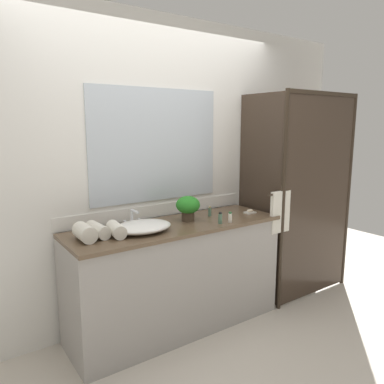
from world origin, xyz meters
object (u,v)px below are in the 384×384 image
(amenity_bottle_shampoo, at_px, (230,217))
(amenity_bottle_body_wash, at_px, (220,218))
(faucet, at_px, (132,221))
(rolled_towel_far_edge, at_px, (116,230))
(sink_basin, at_px, (143,227))
(soap_dish, at_px, (250,212))
(potted_plant, at_px, (188,206))
(rolled_towel_middle, at_px, (98,230))
(rolled_towel_near_edge, at_px, (85,233))
(amenity_bottle_lotion, at_px, (210,212))

(amenity_bottle_shampoo, relative_size, amenity_bottle_body_wash, 0.92)
(faucet, xyz_separation_m, rolled_towel_far_edge, (-0.21, -0.17, 0.00))
(sink_basin, relative_size, soap_dish, 4.53)
(sink_basin, height_order, rolled_towel_far_edge, rolled_towel_far_edge)
(potted_plant, xyz_separation_m, amenity_bottle_shampoo, (0.25, -0.24, -0.08))
(potted_plant, relative_size, rolled_towel_far_edge, 0.98)
(amenity_bottle_body_wash, bearing_deg, amenity_bottle_shampoo, -8.71)
(sink_basin, bearing_deg, rolled_towel_middle, 167.30)
(amenity_bottle_body_wash, bearing_deg, rolled_towel_near_edge, 170.18)
(faucet, height_order, rolled_towel_middle, faucet)
(amenity_bottle_lotion, height_order, rolled_towel_far_edge, rolled_towel_far_edge)
(amenity_bottle_shampoo, xyz_separation_m, rolled_towel_near_edge, (-1.15, 0.20, 0.02))
(potted_plant, distance_m, soap_dish, 0.63)
(faucet, bearing_deg, rolled_towel_near_edge, -161.59)
(potted_plant, xyz_separation_m, rolled_towel_far_edge, (-0.68, -0.08, -0.07))
(rolled_towel_far_edge, bearing_deg, soap_dish, -1.00)
(potted_plant, height_order, rolled_towel_middle, potted_plant)
(sink_basin, distance_m, soap_dish, 1.08)
(sink_basin, bearing_deg, amenity_bottle_lotion, 8.06)
(rolled_towel_near_edge, bearing_deg, amenity_bottle_lotion, 3.64)
(potted_plant, bearing_deg, amenity_bottle_body_wash, -54.91)
(soap_dish, distance_m, amenity_bottle_lotion, 0.39)
(soap_dish, xyz_separation_m, rolled_towel_middle, (-1.40, 0.10, 0.03))
(rolled_towel_middle, bearing_deg, amenity_bottle_shampoo, -13.07)
(amenity_bottle_body_wash, bearing_deg, amenity_bottle_lotion, 70.81)
(soap_dish, bearing_deg, amenity_bottle_lotion, 161.18)
(faucet, height_order, amenity_bottle_body_wash, faucet)
(faucet, bearing_deg, sink_basin, -90.00)
(amenity_bottle_lotion, distance_m, rolled_towel_middle, 1.04)
(faucet, xyz_separation_m, amenity_bottle_shampoo, (0.72, -0.34, -0.00))
(sink_basin, relative_size, rolled_towel_near_edge, 2.13)
(sink_basin, xyz_separation_m, amenity_bottle_body_wash, (0.63, -0.15, 0.01))
(soap_dish, height_order, amenity_bottle_shampoo, amenity_bottle_shampoo)
(faucet, xyz_separation_m, potted_plant, (0.46, -0.10, 0.08))
(rolled_towel_far_edge, bearing_deg, sink_basin, 0.27)
(potted_plant, distance_m, rolled_towel_middle, 0.79)
(amenity_bottle_shampoo, bearing_deg, potted_plant, 136.24)
(amenity_bottle_shampoo, xyz_separation_m, amenity_bottle_lotion, (-0.00, 0.27, -0.00))
(potted_plant, bearing_deg, sink_basin, -170.89)
(sink_basin, distance_m, amenity_bottle_shampoo, 0.74)
(rolled_towel_middle, bearing_deg, sink_basin, -12.70)
(rolled_towel_near_edge, distance_m, rolled_towel_far_edge, 0.22)
(amenity_bottle_body_wash, bearing_deg, soap_dish, 16.08)
(rolled_towel_near_edge, bearing_deg, soap_dish, -1.96)
(sink_basin, distance_m, amenity_bottle_lotion, 0.72)
(potted_plant, distance_m, rolled_towel_far_edge, 0.69)
(rolled_towel_far_edge, bearing_deg, faucet, 39.20)
(amenity_bottle_shampoo, bearing_deg, rolled_towel_far_edge, 169.77)
(faucet, relative_size, amenity_bottle_shampoo, 1.92)
(sink_basin, xyz_separation_m, amenity_bottle_shampoo, (0.72, -0.17, 0.00))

